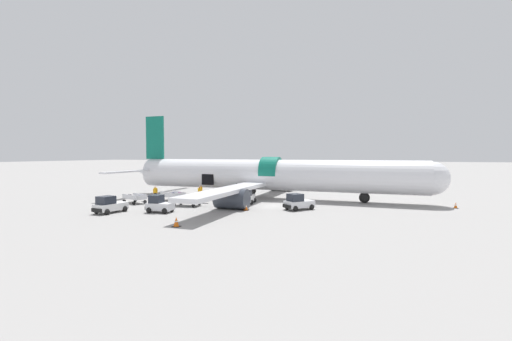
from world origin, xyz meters
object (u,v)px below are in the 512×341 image
object	(u,v)px
baggage_tug_lead	(159,205)
ground_crew_loader_a	(199,193)
baggage_tug_rear	(109,205)
baggage_cart_loading	(174,196)
baggage_tug_mid	(246,197)
ground_crew_driver	(201,192)
baggage_tug_spare	(298,203)
baggage_cart_empty	(135,199)
baggage_cart_queued	(188,201)
airplane	(268,175)
ground_crew_loader_b	(155,192)

from	to	relation	value
baggage_tug_lead	ground_crew_loader_a	world-z (taller)	ground_crew_loader_a
baggage_tug_rear	ground_crew_loader_a	size ratio (longest dim) A/B	1.87
baggage_tug_lead	baggage_cart_loading	world-z (taller)	baggage_tug_lead
baggage_tug_mid	ground_crew_driver	bearing A→B (deg)	164.23
baggage_tug_spare	baggage_cart_loading	bearing A→B (deg)	175.29
baggage_tug_mid	baggage_cart_loading	size ratio (longest dim) A/B	0.69
baggage_cart_empty	ground_crew_driver	size ratio (longest dim) A/B	2.33
baggage_tug_lead	ground_crew_driver	xyz separation A→B (m)	(-1.27, 10.45, 0.19)
baggage_tug_rear	baggage_cart_loading	bearing A→B (deg)	84.19
baggage_tug_rear	baggage_cart_queued	bearing A→B (deg)	53.19
baggage_tug_lead	ground_crew_loader_a	distance (m)	8.80
baggage_tug_lead	baggage_tug_rear	world-z (taller)	baggage_tug_lead
baggage_tug_lead	baggage_cart_loading	xyz separation A→B (m)	(-3.39, 7.50, -0.15)
ground_crew_driver	airplane	bearing A→B (deg)	22.13
baggage_tug_lead	ground_crew_driver	bearing A→B (deg)	96.91
airplane	baggage_tug_mid	size ratio (longest dim) A/B	14.45
baggage_tug_lead	baggage_tug_spare	xyz separation A→B (m)	(12.36, 6.21, 0.00)
baggage_cart_loading	baggage_tug_lead	bearing A→B (deg)	-65.72
baggage_tug_lead	baggage_cart_loading	distance (m)	8.23
baggage_tug_rear	baggage_tug_mid	bearing A→B (deg)	45.80
airplane	ground_crew_loader_a	size ratio (longest dim) A/B	22.93
ground_crew_loader_a	baggage_tug_mid	bearing A→B (deg)	-2.80
airplane	baggage_tug_rear	distance (m)	19.18
baggage_tug_lead	baggage_tug_spare	distance (m)	13.83
baggage_tug_spare	baggage_tug_mid	bearing A→B (deg)	161.07
baggage_tug_spare	ground_crew_loader_a	xyz separation A→B (m)	(-12.88, 2.57, 0.22)
baggage_cart_loading	ground_crew_driver	distance (m)	3.65
baggage_cart_empty	ground_crew_driver	world-z (taller)	ground_crew_driver
baggage_tug_rear	baggage_tug_spare	world-z (taller)	baggage_tug_rear
baggage_tug_rear	ground_crew_driver	world-z (taller)	ground_crew_driver
baggage_cart_queued	ground_crew_driver	world-z (taller)	ground_crew_driver
ground_crew_loader_b	baggage_tug_spare	bearing A→B (deg)	-5.31
ground_crew_loader_a	airplane	bearing A→B (deg)	34.37
baggage_tug_mid	baggage_tug_rear	distance (m)	14.49
baggage_tug_mid	baggage_cart_empty	world-z (taller)	baggage_tug_mid
baggage_cart_empty	baggage_tug_lead	bearing A→B (deg)	-33.15
baggage_cart_queued	ground_crew_loader_b	size ratio (longest dim) A/B	2.44
baggage_cart_empty	ground_crew_loader_a	world-z (taller)	ground_crew_loader_a
baggage_tug_lead	baggage_tug_spare	bearing A→B (deg)	26.68
baggage_cart_queued	baggage_cart_empty	xyz separation A→B (m)	(-6.84, -0.28, -0.06)
ground_crew_loader_a	ground_crew_driver	distance (m)	1.83
baggage_tug_lead	ground_crew_loader_b	world-z (taller)	baggage_tug_lead
ground_crew_loader_a	ground_crew_driver	size ratio (longest dim) A/B	1.04
airplane	ground_crew_loader_a	world-z (taller)	airplane
ground_crew_driver	baggage_tug_spare	bearing A→B (deg)	-17.31
airplane	baggage_tug_lead	bearing A→B (deg)	-115.85
airplane	baggage_tug_lead	size ratio (longest dim) A/B	15.26
ground_crew_driver	baggage_cart_queued	bearing A→B (deg)	-74.18
airplane	ground_crew_loader_b	bearing A→B (deg)	-156.20
baggage_cart_empty	airplane	bearing A→B (deg)	36.04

